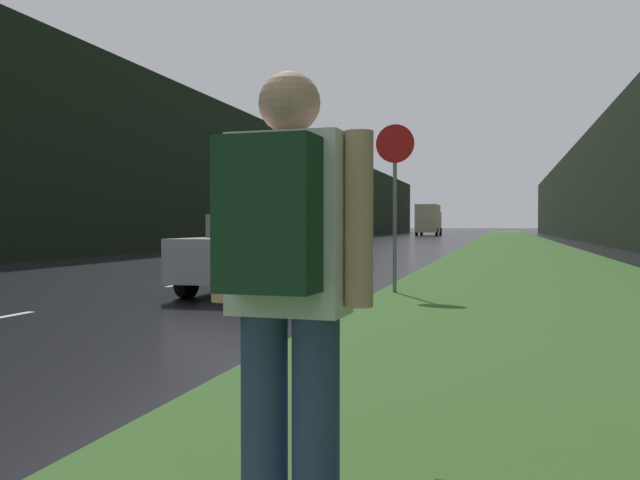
{
  "coord_description": "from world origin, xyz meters",
  "views": [
    {
      "loc": [
        6.45,
        0.68,
        1.23
      ],
      "look_at": [
        2.58,
        15.02,
        0.91
      ],
      "focal_mm": 38.0,
      "sensor_mm": 36.0,
      "label": 1
    }
  ],
  "objects": [
    {
      "name": "treeline_near_side",
      "position": [
        13.25,
        50.0,
        3.99
      ],
      "size": [
        2.0,
        140.0,
        7.98
      ],
      "primitive_type": "cube",
      "color": "black",
      "rests_on": "ground_plane"
    },
    {
      "name": "car_passing_near",
      "position": [
        2.13,
        12.5,
        0.73
      ],
      "size": [
        1.89,
        4.22,
        1.42
      ],
      "rotation": [
        0.0,
        0.0,
        3.14
      ],
      "color": "#9E9EA3",
      "rests_on": "ground_plane"
    },
    {
      "name": "delivery_truck",
      "position": [
        -2.13,
        82.87,
        1.93
      ],
      "size": [
        2.63,
        7.78,
        3.69
      ],
      "color": "#6E684F",
      "rests_on": "ground_plane"
    },
    {
      "name": "lane_stripe_e",
      "position": [
        0.0,
        28.36,
        0.0
      ],
      "size": [
        0.12,
        3.0,
        0.01
      ],
      "primitive_type": "cube",
      "color": "silver",
      "rests_on": "ground_plane"
    },
    {
      "name": "hitchhiker_with_backpack",
      "position": [
        5.7,
        2.98,
        1.02
      ],
      "size": [
        0.62,
        0.43,
        1.78
      ],
      "rotation": [
        0.0,
        0.0,
        -0.05
      ],
      "color": "navy",
      "rests_on": "ground_plane"
    },
    {
      "name": "grass_verge",
      "position": [
        7.25,
        40.0,
        0.01
      ],
      "size": [
        6.0,
        240.0,
        0.02
      ],
      "primitive_type": "cube",
      "color": "#386028",
      "rests_on": "ground_plane"
    },
    {
      "name": "lane_stripe_d",
      "position": [
        0.0,
        21.36,
        0.0
      ],
      "size": [
        0.12,
        3.0,
        0.01
      ],
      "primitive_type": "cube",
      "color": "silver",
      "rests_on": "ground_plane"
    },
    {
      "name": "treeline_far_side",
      "position": [
        -10.25,
        50.0,
        4.2
      ],
      "size": [
        2.0,
        140.0,
        8.39
      ],
      "primitive_type": "cube",
      "color": "black",
      "rests_on": "ground_plane"
    },
    {
      "name": "stop_sign",
      "position": [
        4.58,
        12.8,
        1.87
      ],
      "size": [
        0.69,
        0.07,
        3.05
      ],
      "color": "slate",
      "rests_on": "ground_plane"
    },
    {
      "name": "lane_stripe_c",
      "position": [
        0.0,
        14.36,
        0.0
      ],
      "size": [
        0.12,
        3.0,
        0.01
      ],
      "primitive_type": "cube",
      "color": "silver",
      "rests_on": "ground_plane"
    }
  ]
}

